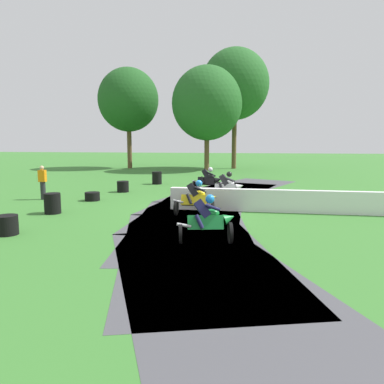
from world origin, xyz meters
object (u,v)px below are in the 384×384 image
at_px(tire_stack_mid_b, 92,196).
at_px(tire_stack_mid_a, 123,187).
at_px(tire_stack_far, 52,203).
at_px(tire_stack_near, 157,178).
at_px(tire_stack_extra_a, 7,225).
at_px(motorcycle_lead_black, 208,180).
at_px(motorcycle_trailing_yellow, 197,199).
at_px(motorcycle_chase_white, 227,187).
at_px(motorcycle_fourth_green, 208,220).
at_px(track_marshal, 43,183).

bearing_deg(tire_stack_mid_b, tire_stack_mid_a, 79.38).
bearing_deg(tire_stack_far, tire_stack_near, 78.60).
bearing_deg(tire_stack_extra_a, tire_stack_far, 94.24).
height_order(tire_stack_mid_a, tire_stack_extra_a, same).
bearing_deg(motorcycle_lead_black, motorcycle_trailing_yellow, -89.04).
distance_m(motorcycle_chase_white, tire_stack_mid_a, 6.18).
bearing_deg(motorcycle_fourth_green, motorcycle_lead_black, 94.91).
bearing_deg(tire_stack_near, motorcycle_lead_black, -39.49).
xyz_separation_m(motorcycle_fourth_green, tire_stack_far, (-6.39, 3.28, -0.25)).
bearing_deg(tire_stack_mid_b, tire_stack_extra_a, -90.98).
height_order(tire_stack_near, track_marshal, track_marshal).
distance_m(motorcycle_lead_black, tire_stack_near, 4.62).
distance_m(motorcycle_trailing_yellow, track_marshal, 8.20).
bearing_deg(tire_stack_mid_a, tire_stack_mid_b, -100.62).
height_order(motorcycle_lead_black, motorcycle_trailing_yellow, motorcycle_lead_black).
distance_m(tire_stack_near, tire_stack_mid_a, 3.86).
relative_size(motorcycle_lead_black, motorcycle_fourth_green, 1.03).
bearing_deg(tire_stack_near, tire_stack_far, -101.40).
xyz_separation_m(motorcycle_fourth_green, tire_stack_near, (-4.42, 13.02, -0.25)).
bearing_deg(motorcycle_chase_white, motorcycle_lead_black, 111.52).
xyz_separation_m(motorcycle_chase_white, tire_stack_far, (-6.68, -3.87, -0.26)).
relative_size(motorcycle_fourth_green, tire_stack_far, 2.09).
height_order(motorcycle_chase_white, motorcycle_fourth_green, motorcycle_chase_white).
relative_size(tire_stack_mid_a, tire_stack_far, 0.80).
height_order(motorcycle_lead_black, tire_stack_mid_b, motorcycle_lead_black).
height_order(tire_stack_near, tire_stack_far, same).
bearing_deg(track_marshal, motorcycle_fourth_green, -36.89).
relative_size(motorcycle_lead_black, track_marshal, 1.06).
distance_m(motorcycle_fourth_green, tire_stack_near, 13.75).
xyz_separation_m(tire_stack_near, track_marshal, (-4.08, -6.63, 0.42)).
relative_size(tire_stack_near, tire_stack_extra_a, 1.23).
relative_size(motorcycle_chase_white, tire_stack_far, 2.14).
bearing_deg(motorcycle_trailing_yellow, motorcycle_fourth_green, -78.44).
height_order(tire_stack_mid_b, track_marshal, track_marshal).
bearing_deg(tire_stack_far, track_marshal, 124.36).
height_order(motorcycle_lead_black, tire_stack_far, motorcycle_lead_black).
xyz_separation_m(motorcycle_lead_black, tire_stack_extra_a, (-5.28, -10.04, -0.34)).
distance_m(tire_stack_near, tire_stack_extra_a, 13.09).
relative_size(motorcycle_trailing_yellow, tire_stack_far, 2.11).
distance_m(motorcycle_chase_white, motorcycle_trailing_yellow, 3.60).
xyz_separation_m(tire_stack_mid_a, track_marshal, (-3.02, -2.92, 0.52)).
bearing_deg(motorcycle_fourth_green, tire_stack_mid_a, 120.53).
bearing_deg(motorcycle_lead_black, tire_stack_extra_a, -117.74).
relative_size(motorcycle_chase_white, tire_stack_mid_b, 2.46).
xyz_separation_m(motorcycle_chase_white, motorcycle_fourth_green, (-0.29, -7.15, -0.02)).
bearing_deg(track_marshal, tire_stack_far, -55.64).
height_order(motorcycle_fourth_green, tire_stack_mid_b, motorcycle_fourth_green).
bearing_deg(track_marshal, motorcycle_trailing_yellow, -19.01).
relative_size(tire_stack_mid_b, track_marshal, 0.43).
xyz_separation_m(motorcycle_chase_white, track_marshal, (-8.80, -0.77, 0.16)).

